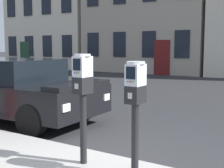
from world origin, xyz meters
TOP-DOWN VIEW (x-y plane):
  - parking_meter_near_kerb at (-0.25, -0.29)m, footprint 0.22×0.26m
  - parking_meter_twin_adjacent at (0.53, -0.29)m, footprint 0.22×0.26m
  - parked_car_grey_estate at (-3.64, 1.27)m, footprint 4.47×1.95m

SIDE VIEW (x-z plane):
  - parked_car_grey_estate at x=-3.64m, z-range 0.04..1.46m
  - parking_meter_twin_adjacent at x=0.53m, z-range 0.40..1.80m
  - parking_meter_near_kerb at x=-0.25m, z-range 0.42..1.89m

